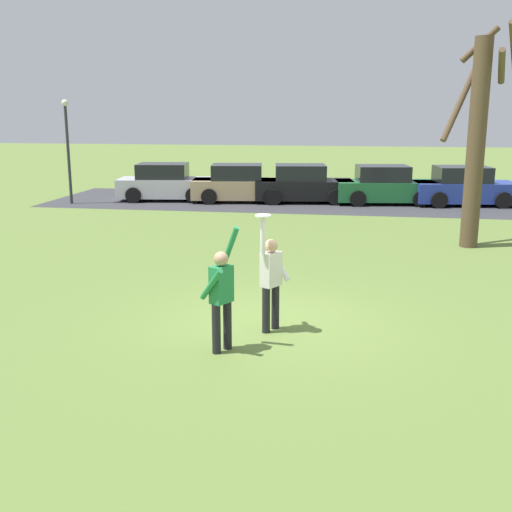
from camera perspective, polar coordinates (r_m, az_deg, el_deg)
name	(u,v)px	position (r m, az deg, el deg)	size (l,w,h in m)	color
ground_plane	(271,323)	(11.44, 1.40, -6.18)	(120.00, 120.00, 0.00)	olive
person_catcher	(271,277)	(10.78, 1.38, -1.94)	(0.52, 0.59, 2.08)	black
person_defender	(221,293)	(9.87, -3.19, -3.39)	(0.61, 0.66, 2.04)	black
frisbee_disc	(263,216)	(10.37, 0.64, 3.74)	(0.27, 0.27, 0.02)	white
parked_car_silver	(166,183)	(27.42, -8.31, 6.62)	(4.31, 2.48, 1.59)	#BCBCC1
parked_car_tan	(240,185)	(26.68, -1.51, 6.57)	(4.31, 2.48, 1.59)	tan
parked_car_black	(303,185)	(26.60, 4.33, 6.52)	(4.31, 2.48, 1.59)	black
parked_car_green	(385,186)	(26.64, 11.75, 6.29)	(4.31, 2.48, 1.59)	#1E6633
parked_car_blue	(464,187)	(27.07, 18.57, 5.99)	(4.31, 2.48, 1.59)	#233893
parking_strip	(310,202)	(26.64, 5.00, 4.95)	(22.28, 6.40, 0.01)	#38383D
bare_tree_tall	(477,136)	(18.48, 19.68, 10.35)	(2.12, 2.10, 6.07)	brown
lamppost_by_lot	(67,141)	(27.08, -16.94, 10.06)	(0.28, 0.28, 4.26)	#2D2D33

